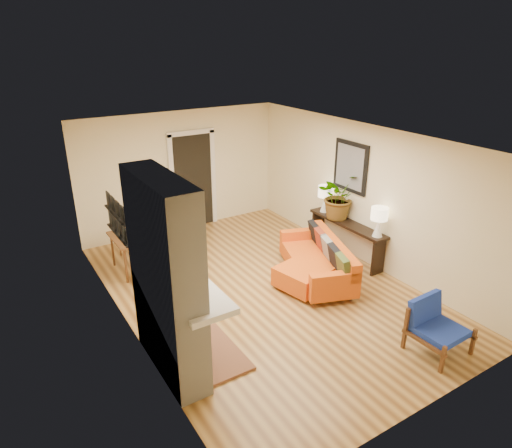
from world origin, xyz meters
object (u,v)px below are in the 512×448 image
(console_table, at_px, (347,229))
(sofa, at_px, (320,260))
(dining_table, at_px, (135,242))
(lamp_near, at_px, (379,219))
(lamp_far, at_px, (325,196))
(houseplant, at_px, (338,196))
(ottoman, at_px, (303,276))
(blue_chair, at_px, (434,323))

(console_table, bearing_deg, sofa, -158.11)
(dining_table, relative_size, console_table, 0.84)
(lamp_near, height_order, lamp_far, same)
(lamp_near, xyz_separation_m, houseplant, (-0.01, 1.06, 0.12))
(sofa, bearing_deg, houseplant, 35.55)
(console_table, height_order, houseplant, houseplant)
(lamp_near, bearing_deg, dining_table, 146.40)
(ottoman, relative_size, dining_table, 0.60)
(sofa, height_order, ottoman, sofa)
(ottoman, distance_m, lamp_far, 2.07)
(dining_table, distance_m, lamp_near, 4.39)
(lamp_near, bearing_deg, blue_chair, -114.74)
(ottoman, distance_m, console_table, 1.58)
(console_table, height_order, lamp_near, lamp_near)
(console_table, bearing_deg, blue_chair, -108.41)
(lamp_near, xyz_separation_m, lamp_far, (0.00, 1.45, 0.00))
(ottoman, relative_size, houseplant, 1.02)
(lamp_near, relative_size, houseplant, 0.59)
(blue_chair, xyz_separation_m, console_table, (0.92, 2.76, 0.18))
(dining_table, height_order, lamp_near, lamp_near)
(ottoman, distance_m, dining_table, 3.10)
(sofa, distance_m, dining_table, 3.37)
(blue_chair, relative_size, lamp_near, 1.37)
(sofa, height_order, console_table, sofa)
(sofa, xyz_separation_m, console_table, (0.95, 0.38, 0.24))
(dining_table, xyz_separation_m, houseplant, (3.62, -1.35, 0.63))
(sofa, bearing_deg, console_table, 21.89)
(lamp_far, bearing_deg, blue_chair, -104.96)
(ottoman, bearing_deg, lamp_near, -9.05)
(sofa, relative_size, ottoman, 2.28)
(blue_chair, distance_m, dining_table, 5.18)
(dining_table, bearing_deg, lamp_near, -33.60)
(sofa, distance_m, blue_chair, 2.38)
(sofa, relative_size, dining_table, 1.36)
(lamp_far, bearing_deg, houseplant, -91.47)
(console_table, distance_m, houseplant, 0.67)
(sofa, relative_size, houseplant, 2.33)
(dining_table, xyz_separation_m, console_table, (3.63, -1.64, 0.03))
(dining_table, height_order, lamp_far, lamp_far)
(sofa, bearing_deg, dining_table, 142.92)
(console_table, xyz_separation_m, houseplant, (-0.01, 0.29, 0.60))
(blue_chair, bearing_deg, console_table, 71.59)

